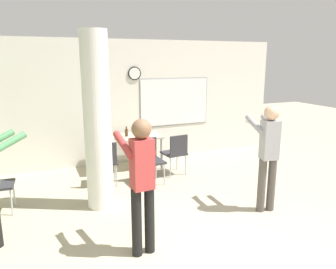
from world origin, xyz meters
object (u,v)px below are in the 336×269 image
Objects in this scene: person_playing_front at (141,176)px; chair_table_left at (106,160)px; bottle_on_table at (126,132)px; chair_table_right at (176,151)px; folding_table at (128,139)px; person_playing_side at (268,150)px; chair_table_front at (150,158)px.

chair_table_left is at bearing 88.19° from person_playing_front.
bottle_on_table reaches higher than chair_table_right.
person_playing_front reaches higher than bottle_on_table.
chair_table_right is 1.00× the size of chair_table_left.
chair_table_left is (-0.68, -0.81, -0.16)m from folding_table.
person_playing_front reaches higher than folding_table.
person_playing_front reaches higher than person_playing_side.
chair_table_left is 0.51× the size of person_playing_side.
bottle_on_table is 0.25× the size of chair_table_right.
person_playing_side reaches higher than chair_table_right.
chair_table_front is 1.00× the size of chair_table_left.
chair_table_right is at bearing 107.57° from person_playing_side.
folding_table is 0.83× the size of person_playing_side.
person_playing_front is 1.00× the size of person_playing_side.
person_playing_front is at bearing -122.39° from chair_table_right.
folding_table is at bearing -48.72° from bottle_on_table.
folding_table is 3.19m from person_playing_side.
bottle_on_table reaches higher than chair_table_left.
chair_table_front is at bearing 125.20° from person_playing_side.
bottle_on_table is at bearing 52.25° from chair_table_left.
person_playing_front is (-0.89, -2.20, 0.49)m from chair_table_front.
chair_table_front is (0.14, -1.01, -0.16)m from folding_table.
person_playing_side is (2.10, -2.02, 0.49)m from chair_table_left.
chair_table_right is 0.51× the size of person_playing_side.
person_playing_side is (1.45, -2.86, 0.19)m from bottle_on_table.
folding_table is 1.03m from chair_table_front.
person_playing_front reaches higher than chair_table_front.
person_playing_front is (-0.08, -2.39, 0.49)m from chair_table_left.
folding_table is at bearing 134.73° from chair_table_right.
person_playing_side reaches higher than chair_table_front.
folding_table is 1.63× the size of chair_table_left.
chair_table_front reaches higher than folding_table.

